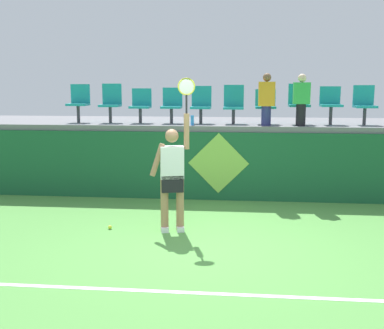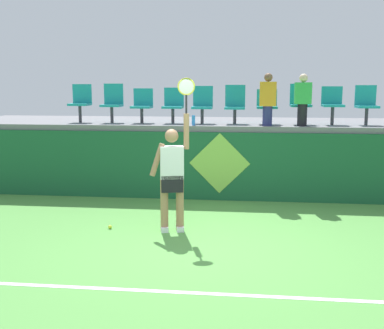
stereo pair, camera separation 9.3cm
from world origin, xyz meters
The scene contains 20 objects.
ground_plane centered at (0.00, 0.00, 0.00)m, with size 40.00×40.00×0.00m, color #519342.
court_back_wall centered at (0.00, 3.07, 0.72)m, with size 12.12×0.20×1.44m, color #195633.
spectator_platform centered at (0.00, 4.42, 1.50)m, with size 12.12×2.79×0.12m, color slate.
court_baseline_stripe centered at (0.00, -1.62, 0.00)m, with size 10.91×0.08×0.01m, color white.
tennis_player centered at (-0.59, 0.77, 0.97)m, with size 0.74×0.33×2.53m.
tennis_ball centered at (-1.66, 0.74, 0.03)m, with size 0.07×0.07×0.07m, color #D1E533.
water_bottle centered at (-0.51, 3.20, 1.66)m, with size 0.07×0.07×0.21m, color #338CE5.
stadium_chair_0 centered at (-3.14, 3.73, 2.04)m, with size 0.44×0.42×0.86m.
stadium_chair_1 centered at (-2.40, 3.73, 2.03)m, with size 0.44×0.42×0.87m.
stadium_chair_2 centered at (-1.72, 3.72, 1.98)m, with size 0.44×0.42×0.77m.
stadium_chair_3 centered at (-1.02, 3.72, 1.99)m, with size 0.44×0.42×0.79m.
stadium_chair_4 centered at (-0.37, 3.73, 2.00)m, with size 0.44×0.42×0.82m.
stadium_chair_5 centered at (0.35, 3.73, 2.00)m, with size 0.44×0.42×0.85m.
stadium_chair_6 centered at (1.04, 3.72, 1.98)m, with size 0.44×0.42×0.75m.
stadium_chair_7 centered at (1.76, 3.73, 2.04)m, with size 0.44×0.42×0.87m.
stadium_chair_8 centered at (2.43, 3.72, 2.03)m, with size 0.44×0.42×0.82m.
stadium_chair_9 centered at (3.13, 3.73, 2.02)m, with size 0.44×0.42×0.84m.
spectator_0 centered at (1.76, 3.31, 2.11)m, with size 0.34×0.20×1.07m.
spectator_1 centered at (1.04, 3.32, 2.12)m, with size 0.34×0.20×1.09m.
wall_signage_mount centered at (0.07, 2.97, 0.00)m, with size 1.27×0.01×1.43m.
Camera 1 is at (0.52, -6.93, 2.44)m, focal length 45.06 mm.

